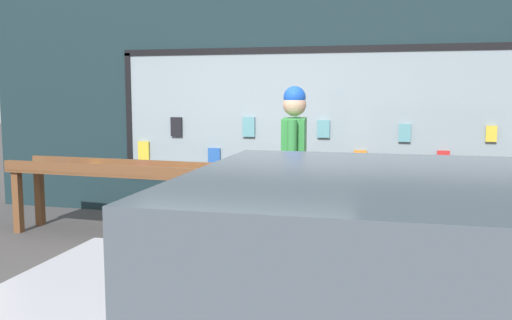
% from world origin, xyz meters
% --- Properties ---
extents(ground_plane, '(40.00, 40.00, 0.00)m').
position_xyz_m(ground_plane, '(0.00, 0.00, 0.00)').
color(ground_plane, '#474444').
extents(shopfront_facade, '(8.34, 0.29, 3.77)m').
position_xyz_m(shopfront_facade, '(0.08, 2.39, 1.85)').
color(shopfront_facade, '#192D33').
rests_on(shopfront_facade, ground_plane).
extents(display_table_left, '(2.79, 0.65, 0.89)m').
position_xyz_m(display_table_left, '(-1.52, 1.04, 0.72)').
color(display_table_left, brown).
rests_on(display_table_left, ground_plane).
extents(display_table_right, '(2.80, 0.67, 0.95)m').
position_xyz_m(display_table_right, '(1.52, 1.04, 0.77)').
color(display_table_right, brown).
rests_on(display_table_right, ground_plane).
extents(person_browsing, '(0.28, 0.68, 1.76)m').
position_xyz_m(person_browsing, '(0.66, 0.58, 1.04)').
color(person_browsing, black).
rests_on(person_browsing, ground_plane).
extents(small_dog, '(0.36, 0.54, 0.39)m').
position_xyz_m(small_dog, '(1.11, 0.27, 0.27)').
color(small_dog, black).
rests_on(small_dog, ground_plane).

